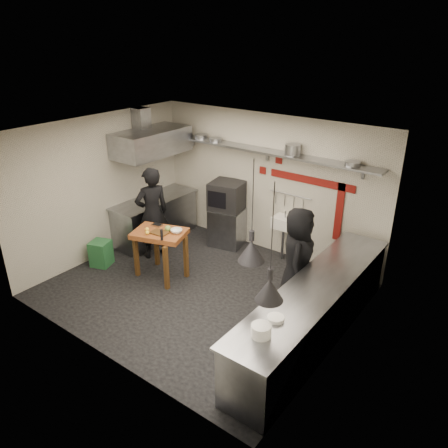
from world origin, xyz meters
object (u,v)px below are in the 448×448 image
Objects in this scene: oven_stand at (227,227)px; green_bin at (101,253)px; prep_table at (161,254)px; combi_oven at (227,196)px; chef_right at (298,258)px; chef_left at (152,213)px.

green_bin is at bearing -134.82° from oven_stand.
green_bin is (-1.42, -2.20, -0.15)m from oven_stand.
oven_stand reaches higher than green_bin.
oven_stand is at bearing 57.10° from green_bin.
oven_stand is at bearing 65.78° from prep_table.
chef_right reaches higher than combi_oven.
chef_left is (-0.85, -1.33, -0.16)m from combi_oven.
combi_oven reaches higher than green_bin.
oven_stand is 1.21× the size of combi_oven.
chef_right is at bearing -37.97° from oven_stand.
chef_left reaches higher than prep_table.
green_bin is at bearing 84.43° from chef_right.
prep_table is 0.54× the size of chef_right.
chef_left is at bearing 125.55° from prep_table.
combi_oven is at bearing 57.99° from green_bin.
chef_right is at bearing 17.16° from green_bin.
prep_table is at bearing 17.95° from green_bin.
combi_oven is 0.36× the size of chef_left.
chef_right is at bearing 116.22° from chef_left.
chef_left is at bearing -135.93° from oven_stand.
oven_stand is 1.60× the size of green_bin.
chef_left is (-0.88, -1.30, 0.53)m from oven_stand.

